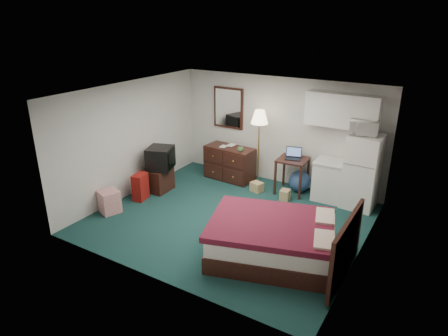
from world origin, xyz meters
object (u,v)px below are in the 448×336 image
Objects in this scene: kitchen_counter at (333,182)px; tv_stand at (158,179)px; bed at (273,240)px; desk at (292,176)px; fridge at (362,172)px; suitcase at (140,187)px; floor_lamp at (259,148)px; dresser at (230,163)px.

kitchen_counter is 3.90m from tv_stand.
desk is at bearing 88.80° from bed.
fridge reaches higher than tv_stand.
suitcase is at bearing -93.03° from tv_stand.
floor_lamp reaches higher than kitchen_counter.
fridge is 0.78× the size of bed.
desk reaches higher than tv_stand.
dresser reaches higher than suitcase.
floor_lamp is 2.81m from suitcase.
floor_lamp is 1.82m from kitchen_counter.
floor_lamp is 3.09m from bed.
desk is 1.37× the size of suitcase.
floor_lamp is at bearing 176.41° from desk.
kitchen_counter is 0.68m from fridge.
dresser is 1.79m from tv_stand.
kitchen_counter reaches higher than suitcase.
bed is at bearing -77.68° from desk.
bed is at bearing -58.56° from floor_lamp.
bed is at bearing -95.36° from kitchen_counter.
suitcase is (-4.15, -2.12, -0.49)m from fridge.
floor_lamp is 1.15× the size of fridge.
dresser is 1.48× the size of desk.
kitchen_counter is (0.91, 0.10, 0.02)m from desk.
fridge is 4.45m from tv_stand.
fridge reaches higher than suitcase.
suitcase is (-3.57, -2.15, -0.13)m from kitchen_counter.
dresser is 0.76× the size of fridge.
dresser is at bearing 51.10° from tv_stand.
fridge is 2.66× the size of suitcase.
bed is 3.48× the size of tv_stand.
desk is 0.52× the size of fridge.
bed is (2.33, -2.54, -0.09)m from dresser.
floor_lamp is (0.75, 0.05, 0.49)m from dresser.
suitcase reaches higher than tv_stand.
suitcase is (-0.01, -0.58, 0.03)m from tv_stand.
dresser reaches higher than bed.
dresser is at bearing -176.43° from floor_lamp.
tv_stand is 0.58m from suitcase.
kitchen_counter is 1.44× the size of suitcase.
kitchen_counter is 0.54× the size of fridge.
fridge is at bearing -0.90° from desk.
tv_stand is at bearing 77.74° from suitcase.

